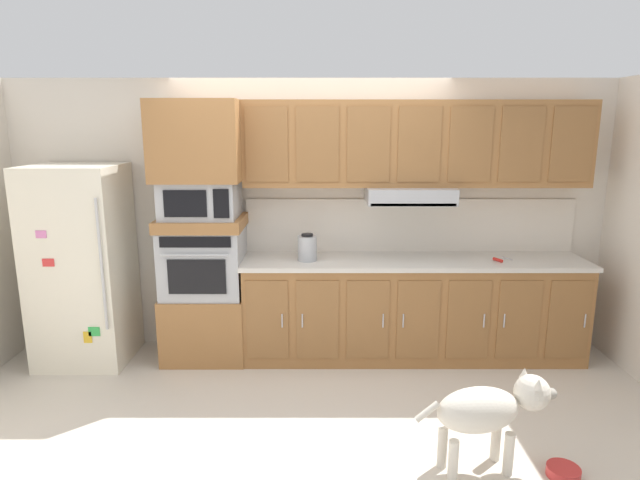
{
  "coord_description": "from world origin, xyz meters",
  "views": [
    {
      "loc": [
        0.09,
        -3.85,
        2.11
      ],
      "look_at": [
        0.07,
        0.5,
        1.15
      ],
      "focal_mm": 29.85,
      "sensor_mm": 36.0,
      "label": 1
    }
  ],
  "objects_px": {
    "built_in_oven": "(206,261)",
    "dog": "(491,409)",
    "refrigerator": "(84,265)",
    "screwdriver": "(500,260)",
    "microwave": "(203,199)",
    "electric_kettle": "(309,248)",
    "dog_food_bowl": "(565,472)"
  },
  "relations": [
    {
      "from": "built_in_oven",
      "to": "dog",
      "type": "distance_m",
      "value": 2.7
    },
    {
      "from": "refrigerator",
      "to": "screwdriver",
      "type": "height_order",
      "value": "refrigerator"
    },
    {
      "from": "microwave",
      "to": "electric_kettle",
      "type": "bearing_deg",
      "value": -2.92
    },
    {
      "from": "electric_kettle",
      "to": "dog_food_bowl",
      "type": "xyz_separation_m",
      "value": [
        1.6,
        -1.69,
        -1.0
      ]
    },
    {
      "from": "built_in_oven",
      "to": "dog",
      "type": "xyz_separation_m",
      "value": [
        2.07,
        -1.67,
        -0.49
      ]
    },
    {
      "from": "screwdriver",
      "to": "refrigerator",
      "type": "bearing_deg",
      "value": 179.81
    },
    {
      "from": "electric_kettle",
      "to": "dog",
      "type": "height_order",
      "value": "electric_kettle"
    },
    {
      "from": "dog_food_bowl",
      "to": "screwdriver",
      "type": "bearing_deg",
      "value": 87.02
    },
    {
      "from": "microwave",
      "to": "dog",
      "type": "relative_size",
      "value": 0.69
    },
    {
      "from": "refrigerator",
      "to": "microwave",
      "type": "relative_size",
      "value": 2.73
    },
    {
      "from": "dog",
      "to": "dog_food_bowl",
      "type": "xyz_separation_m",
      "value": [
        0.45,
        -0.07,
        -0.38
      ]
    },
    {
      "from": "microwave",
      "to": "dog_food_bowl",
      "type": "bearing_deg",
      "value": -34.61
    },
    {
      "from": "dog",
      "to": "microwave",
      "type": "bearing_deg",
      "value": 129.26
    },
    {
      "from": "refrigerator",
      "to": "built_in_oven",
      "type": "xyz_separation_m",
      "value": [
        1.06,
        0.07,
        0.02
      ]
    },
    {
      "from": "electric_kettle",
      "to": "built_in_oven",
      "type": "bearing_deg",
      "value": 177.08
    },
    {
      "from": "dog",
      "to": "dog_food_bowl",
      "type": "bearing_deg",
      "value": -20.87
    },
    {
      "from": "microwave",
      "to": "dog",
      "type": "xyz_separation_m",
      "value": [
        2.07,
        -1.67,
        -1.05
      ]
    },
    {
      "from": "electric_kettle",
      "to": "dog",
      "type": "relative_size",
      "value": 0.26
    },
    {
      "from": "built_in_oven",
      "to": "microwave",
      "type": "distance_m",
      "value": 0.56
    },
    {
      "from": "dog",
      "to": "screwdriver",
      "type": "bearing_deg",
      "value": 59.37
    },
    {
      "from": "screwdriver",
      "to": "electric_kettle",
      "type": "height_order",
      "value": "electric_kettle"
    },
    {
      "from": "refrigerator",
      "to": "built_in_oven",
      "type": "height_order",
      "value": "refrigerator"
    },
    {
      "from": "microwave",
      "to": "screwdriver",
      "type": "xyz_separation_m",
      "value": [
        2.61,
        -0.08,
        -0.53
      ]
    },
    {
      "from": "built_in_oven",
      "to": "dog_food_bowl",
      "type": "relative_size",
      "value": 3.5
    },
    {
      "from": "dog_food_bowl",
      "to": "refrigerator",
      "type": "bearing_deg",
      "value": 154.99
    },
    {
      "from": "built_in_oven",
      "to": "screwdriver",
      "type": "distance_m",
      "value": 2.61
    },
    {
      "from": "refrigerator",
      "to": "microwave",
      "type": "bearing_deg",
      "value": 3.63
    },
    {
      "from": "screwdriver",
      "to": "electric_kettle",
      "type": "distance_m",
      "value": 1.69
    },
    {
      "from": "refrigerator",
      "to": "screwdriver",
      "type": "relative_size",
      "value": 10.75
    },
    {
      "from": "electric_kettle",
      "to": "dog_food_bowl",
      "type": "distance_m",
      "value": 2.53
    },
    {
      "from": "built_in_oven",
      "to": "microwave",
      "type": "bearing_deg",
      "value": -0.77
    },
    {
      "from": "refrigerator",
      "to": "microwave",
      "type": "height_order",
      "value": "refrigerator"
    }
  ]
}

